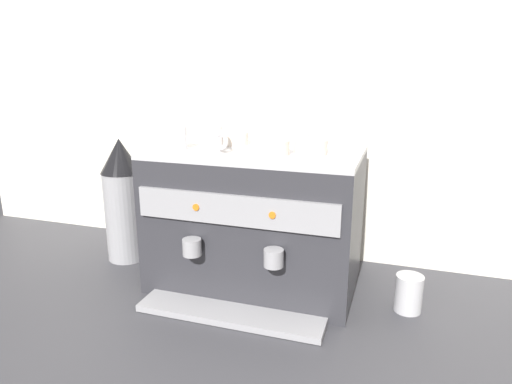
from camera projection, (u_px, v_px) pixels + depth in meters
ground_plane at (256, 281)px, 1.56m from camera, size 4.00×4.00×0.00m
tiled_backsplash_wall at (281, 98)px, 1.67m from camera, size 2.80×0.03×1.20m
espresso_machine at (256, 219)px, 1.50m from camera, size 0.66×0.50×0.46m
ceramic_cup_0 at (301, 134)px, 1.50m from camera, size 0.08×0.12×0.08m
ceramic_cup_1 at (212, 139)px, 1.39m from camera, size 0.11×0.08×0.08m
ceramic_cup_2 at (176, 138)px, 1.42m from camera, size 0.10×0.06×0.07m
ceramic_bowl_0 at (272, 147)px, 1.35m from camera, size 0.11×0.11×0.04m
ceramic_bowl_1 at (311, 147)px, 1.36m from camera, size 0.10×0.10×0.04m
ceramic_bowl_2 at (233, 138)px, 1.52m from camera, size 0.10×0.10×0.04m
coffee_grinder at (123, 199)px, 1.69m from camera, size 0.15×0.15×0.46m
milk_pitcher at (409, 293)px, 1.36m from camera, size 0.08×0.08×0.11m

